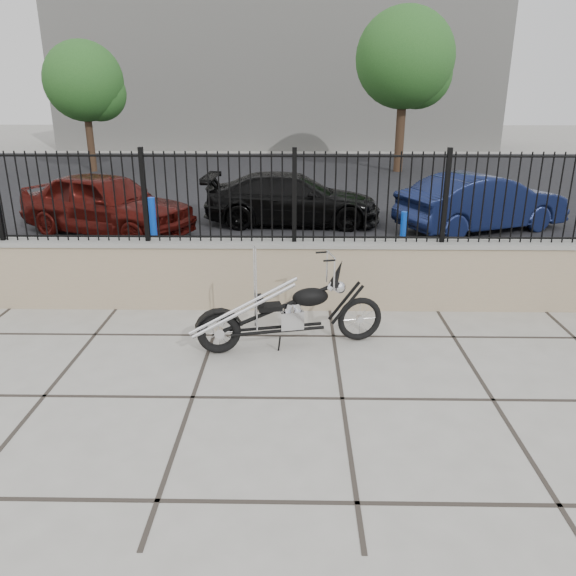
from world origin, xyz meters
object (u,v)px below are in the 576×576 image
Objects in this scene: chopper_motorcycle at (288,297)px; car_red at (106,204)px; car_black at (292,199)px; car_blue at (482,202)px.

car_red reaches higher than chopper_motorcycle.
chopper_motorcycle is 6.72m from car_red.
chopper_motorcycle is 0.54× the size of car_black.
car_black is (-0.01, 6.50, -0.07)m from chopper_motorcycle.
chopper_motorcycle is 0.57× the size of car_blue.
chopper_motorcycle is at bearing -120.02° from car_red.
car_blue is at bearing -95.80° from car_black.
car_red is 8.00m from car_blue.
chopper_motorcycle is 0.56× the size of car_red.
car_red is 0.97× the size of car_black.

